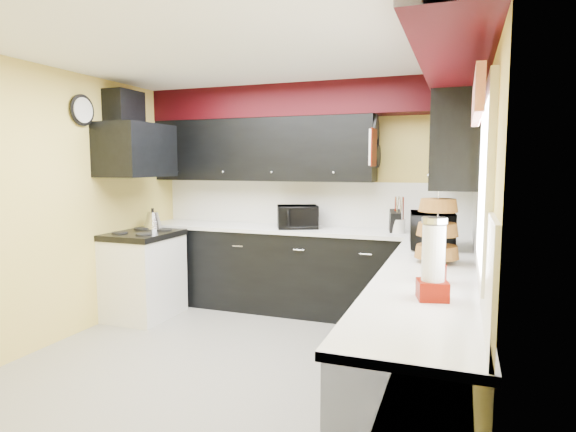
% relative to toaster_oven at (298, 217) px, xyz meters
% --- Properties ---
extents(ground, '(3.60, 3.60, 0.00)m').
position_rel_toaster_oven_xyz_m(ground, '(0.00, -1.47, -1.07)').
color(ground, gray).
rests_on(ground, ground).
extents(wall_back, '(3.60, 0.06, 2.50)m').
position_rel_toaster_oven_xyz_m(wall_back, '(0.00, 0.33, 0.18)').
color(wall_back, '#E0C666').
rests_on(wall_back, ground).
extents(wall_right, '(0.06, 3.60, 2.50)m').
position_rel_toaster_oven_xyz_m(wall_right, '(1.80, -1.47, 0.18)').
color(wall_right, '#E0C666').
rests_on(wall_right, ground).
extents(wall_left, '(0.06, 3.60, 2.50)m').
position_rel_toaster_oven_xyz_m(wall_left, '(-1.80, -1.47, 0.18)').
color(wall_left, '#E0C666').
rests_on(wall_left, ground).
extents(ceiling, '(3.60, 3.60, 0.06)m').
position_rel_toaster_oven_xyz_m(ceiling, '(0.00, -1.47, 1.43)').
color(ceiling, white).
rests_on(ceiling, wall_back).
extents(cab_back, '(3.60, 0.60, 0.90)m').
position_rel_toaster_oven_xyz_m(cab_back, '(0.00, 0.03, -0.62)').
color(cab_back, black).
rests_on(cab_back, ground).
extents(cab_right, '(0.60, 3.00, 0.90)m').
position_rel_toaster_oven_xyz_m(cab_right, '(1.50, -1.77, -0.62)').
color(cab_right, black).
rests_on(cab_right, ground).
extents(counter_back, '(3.62, 0.64, 0.04)m').
position_rel_toaster_oven_xyz_m(counter_back, '(0.00, 0.03, -0.15)').
color(counter_back, white).
rests_on(counter_back, cab_back).
extents(counter_right, '(0.64, 3.02, 0.04)m').
position_rel_toaster_oven_xyz_m(counter_right, '(1.50, -1.77, -0.15)').
color(counter_right, white).
rests_on(counter_right, cab_right).
extents(splash_back, '(3.60, 0.02, 0.50)m').
position_rel_toaster_oven_xyz_m(splash_back, '(0.00, 0.32, 0.12)').
color(splash_back, white).
rests_on(splash_back, counter_back).
extents(splash_right, '(0.02, 3.60, 0.50)m').
position_rel_toaster_oven_xyz_m(splash_right, '(1.79, -1.47, 0.12)').
color(splash_right, white).
rests_on(splash_right, counter_right).
extents(upper_back, '(2.60, 0.35, 0.70)m').
position_rel_toaster_oven_xyz_m(upper_back, '(-0.50, 0.16, 0.73)').
color(upper_back, black).
rests_on(upper_back, wall_back).
extents(upper_right, '(0.35, 1.80, 0.70)m').
position_rel_toaster_oven_xyz_m(upper_right, '(1.63, -0.57, 0.73)').
color(upper_right, black).
rests_on(upper_right, wall_right).
extents(soffit_back, '(3.60, 0.36, 0.35)m').
position_rel_toaster_oven_xyz_m(soffit_back, '(0.00, 0.15, 1.26)').
color(soffit_back, black).
rests_on(soffit_back, wall_back).
extents(soffit_right, '(0.36, 3.24, 0.35)m').
position_rel_toaster_oven_xyz_m(soffit_right, '(1.62, -1.65, 1.26)').
color(soffit_right, black).
rests_on(soffit_right, wall_right).
extents(stove, '(0.60, 0.75, 0.86)m').
position_rel_toaster_oven_xyz_m(stove, '(-1.50, -0.72, -0.64)').
color(stove, white).
rests_on(stove, ground).
extents(cooktop, '(0.62, 0.77, 0.06)m').
position_rel_toaster_oven_xyz_m(cooktop, '(-1.50, -0.72, -0.18)').
color(cooktop, black).
rests_on(cooktop, stove).
extents(hood, '(0.50, 0.78, 0.55)m').
position_rel_toaster_oven_xyz_m(hood, '(-1.55, -0.72, 0.71)').
color(hood, black).
rests_on(hood, wall_left).
extents(hood_duct, '(0.24, 0.40, 0.40)m').
position_rel_toaster_oven_xyz_m(hood_duct, '(-1.68, -0.72, 1.13)').
color(hood_duct, black).
rests_on(hood_duct, wall_left).
extents(window, '(0.03, 0.86, 0.96)m').
position_rel_toaster_oven_xyz_m(window, '(1.79, -2.37, 0.48)').
color(window, white).
rests_on(window, wall_right).
extents(valance, '(0.04, 0.88, 0.20)m').
position_rel_toaster_oven_xyz_m(valance, '(1.73, -2.37, 0.88)').
color(valance, red).
rests_on(valance, wall_right).
extents(pan_top, '(0.03, 0.22, 0.40)m').
position_rel_toaster_oven_xyz_m(pan_top, '(0.82, 0.08, 0.93)').
color(pan_top, black).
rests_on(pan_top, upper_back).
extents(pan_mid, '(0.03, 0.28, 0.46)m').
position_rel_toaster_oven_xyz_m(pan_mid, '(0.82, -0.05, 0.68)').
color(pan_mid, black).
rests_on(pan_mid, upper_back).
extents(pan_low, '(0.03, 0.24, 0.42)m').
position_rel_toaster_oven_xyz_m(pan_low, '(0.82, 0.21, 0.65)').
color(pan_low, black).
rests_on(pan_low, upper_back).
extents(cut_board, '(0.03, 0.26, 0.35)m').
position_rel_toaster_oven_xyz_m(cut_board, '(0.83, -0.17, 0.73)').
color(cut_board, white).
rests_on(cut_board, upper_back).
extents(baskets, '(0.27, 0.27, 0.50)m').
position_rel_toaster_oven_xyz_m(baskets, '(1.52, -1.42, 0.11)').
color(baskets, brown).
rests_on(baskets, upper_right).
extents(clock, '(0.03, 0.30, 0.30)m').
position_rel_toaster_oven_xyz_m(clock, '(-1.77, -1.22, 1.08)').
color(clock, black).
rests_on(clock, wall_left).
extents(deco_plate, '(0.03, 0.24, 0.24)m').
position_rel_toaster_oven_xyz_m(deco_plate, '(1.77, -1.82, 1.18)').
color(deco_plate, white).
rests_on(deco_plate, wall_right).
extents(toaster_oven, '(0.54, 0.50, 0.25)m').
position_rel_toaster_oven_xyz_m(toaster_oven, '(0.00, 0.00, 0.00)').
color(toaster_oven, black).
rests_on(toaster_oven, counter_back).
extents(microwave, '(0.42, 0.56, 0.29)m').
position_rel_toaster_oven_xyz_m(microwave, '(1.46, -0.76, 0.02)').
color(microwave, black).
rests_on(microwave, counter_right).
extents(utensil_crock, '(0.16, 0.16, 0.14)m').
position_rel_toaster_oven_xyz_m(utensil_crock, '(1.09, -0.01, -0.05)').
color(utensil_crock, silver).
rests_on(utensil_crock, counter_back).
extents(knife_block, '(0.13, 0.16, 0.23)m').
position_rel_toaster_oven_xyz_m(knife_block, '(1.04, 0.01, -0.01)').
color(knife_block, black).
rests_on(knife_block, counter_back).
extents(kettle, '(0.23, 0.23, 0.18)m').
position_rel_toaster_oven_xyz_m(kettle, '(-1.57, -0.42, -0.05)').
color(kettle, '#A7A7AB').
rests_on(kettle, cooktop).
extents(dispenser_a, '(0.13, 0.13, 0.32)m').
position_rel_toaster_oven_xyz_m(dispenser_a, '(1.55, -2.01, 0.04)').
color(dispenser_a, '#601D0F').
rests_on(dispenser_a, counter_right).
extents(dispenser_b, '(0.18, 0.18, 0.40)m').
position_rel_toaster_oven_xyz_m(dispenser_b, '(1.55, -2.40, 0.08)').
color(dispenser_b, '#580E00').
rests_on(dispenser_b, counter_right).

